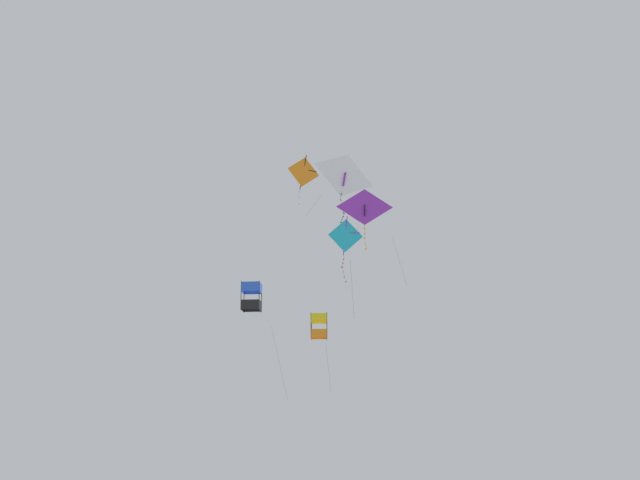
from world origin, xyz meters
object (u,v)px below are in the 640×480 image
Objects in this scene: kite_diamond_near_left at (345,236)px; kite_box_low_drifter at (252,297)px; kite_delta_near_right at (344,176)px; kite_diamond_highest at (303,172)px; kite_delta_mid_left at (365,208)px; kite_box_far_centre at (319,326)px.

kite_diamond_near_left is 8.52m from kite_box_low_drifter.
kite_diamond_highest is at bearing -146.11° from kite_delta_near_right.
kite_diamond_highest is (6.11, 1.18, 0.94)m from kite_diamond_near_left.
kite_diamond_near_left is 6.29m from kite_diamond_highest.
kite_diamond_highest is at bearing 176.87° from kite_delta_mid_left.
kite_box_far_centre is at bearing 98.25° from kite_delta_mid_left.
kite_box_far_centre is 15.53m from kite_diamond_highest.
kite_diamond_highest is 11.64m from kite_box_low_drifter.
kite_box_far_centre is 0.88× the size of kite_diamond_near_left.
kite_delta_near_right is at bearing -77.91° from kite_box_far_centre.
kite_delta_near_right is 1.05× the size of kite_delta_mid_left.
kite_diamond_near_left is 6.03m from kite_delta_mid_left.
kite_box_low_drifter is (0.24, -8.11, -7.37)m from kite_delta_near_right.
kite_delta_mid_left is (10.68, 11.22, 0.53)m from kite_box_far_centre.
kite_delta_near_right is 5.31m from kite_diamond_near_left.
kite_box_far_centre is 0.72× the size of kite_box_low_drifter.
kite_box_low_drifter is at bearing 113.67° from kite_delta_near_right.
kite_delta_near_right is at bearing -32.57° from kite_box_low_drifter.
kite_box_far_centre is 0.99× the size of kite_delta_mid_left.
kite_diamond_highest reaches higher than kite_box_far_centre.
kite_delta_mid_left is at bearing -99.41° from kite_diamond_near_left.
kite_delta_near_right is at bearing 96.52° from kite_delta_mid_left.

